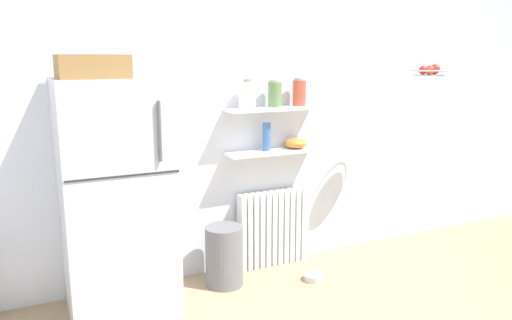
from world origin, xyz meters
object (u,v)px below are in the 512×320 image
at_px(storage_jar_0, 249,94).
at_px(storage_jar_1, 275,94).
at_px(refrigerator, 116,194).
at_px(radiator, 272,228).
at_px(trash_bin, 224,256).
at_px(vase, 267,137).
at_px(hanging_fruit_basket, 429,71).
at_px(storage_jar_2, 299,92).
at_px(shelf_bowl, 296,143).
at_px(pet_food_bowl, 314,277).

height_order(storage_jar_0, storage_jar_1, storage_jar_0).
height_order(refrigerator, radiator, refrigerator).
xyz_separation_m(storage_jar_1, trash_bin, (-0.54, -0.17, -1.29)).
height_order(refrigerator, trash_bin, refrigerator).
height_order(vase, hanging_fruit_basket, hanging_fruit_basket).
bearing_deg(vase, storage_jar_1, 0.00).
bearing_deg(hanging_fruit_basket, radiator, 157.41).
relative_size(storage_jar_0, hanging_fruit_basket, 0.75).
bearing_deg(storage_jar_2, vase, 180.00).
relative_size(radiator, vase, 2.80).
bearing_deg(radiator, storage_jar_0, -172.82).
distance_m(storage_jar_2, hanging_fruit_basket, 1.11).
bearing_deg(shelf_bowl, trash_bin, -167.03).
xyz_separation_m(refrigerator, radiator, (1.39, 0.25, -0.55)).
bearing_deg(storage_jar_2, shelf_bowl, 180.00).
distance_m(storage_jar_1, storage_jar_2, 0.24).
xyz_separation_m(refrigerator, vase, (1.31, 0.22, 0.29)).
bearing_deg(storage_jar_0, storage_jar_1, 0.00).
xyz_separation_m(shelf_bowl, hanging_fruit_basket, (1.01, -0.48, 0.62)).
relative_size(refrigerator, pet_food_bowl, 11.17).
bearing_deg(vase, trash_bin, -159.64).
relative_size(vase, hanging_fruit_basket, 0.76).
bearing_deg(trash_bin, shelf_bowl, 12.97).
relative_size(storage_jar_1, hanging_fruit_basket, 0.71).
xyz_separation_m(storage_jar_1, vase, (-0.07, -0.00, -0.36)).
height_order(refrigerator, pet_food_bowl, refrigerator).
distance_m(radiator, storage_jar_2, 1.23).
relative_size(storage_jar_2, trash_bin, 0.48).
bearing_deg(vase, storage_jar_0, 180.00).
relative_size(storage_jar_0, trash_bin, 0.48).
distance_m(refrigerator, vase, 1.36).
bearing_deg(vase, pet_food_bowl, -60.51).
height_order(storage_jar_2, pet_food_bowl, storage_jar_2).
distance_m(pet_food_bowl, hanging_fruit_basket, 2.00).
xyz_separation_m(storage_jar_1, pet_food_bowl, (0.16, -0.42, -1.51)).
bearing_deg(radiator, vase, -158.17).
distance_m(vase, shelf_bowl, 0.30).
distance_m(storage_jar_1, shelf_bowl, 0.49).
distance_m(storage_jar_2, vase, 0.48).
distance_m(vase, pet_food_bowl, 1.25).
xyz_separation_m(storage_jar_0, storage_jar_2, (0.48, 0.00, -0.00)).
distance_m(refrigerator, hanging_fruit_basket, 2.75).
relative_size(radiator, shelf_bowl, 3.44).
relative_size(storage_jar_0, vase, 0.99).
relative_size(radiator, trash_bin, 1.37).
xyz_separation_m(storage_jar_0, vase, (0.16, 0.00, -0.37)).
xyz_separation_m(radiator, hanging_fruit_basket, (1.23, -0.51, 1.38)).
xyz_separation_m(radiator, trash_bin, (-0.54, -0.20, -0.09)).
distance_m(storage_jar_2, trash_bin, 1.52).
bearing_deg(storage_jar_1, vase, -180.00).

